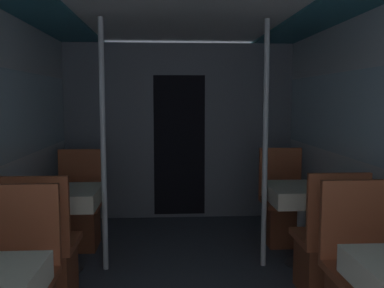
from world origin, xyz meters
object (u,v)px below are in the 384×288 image
dining_table_left_1 (63,201)px  dining_table_right_1 (303,198)px  chair_left_near_1 (45,264)px  chair_right_near_1 (327,257)px  support_pole_left_1 (103,146)px  support_pole_right_1 (265,145)px  chair_right_far_1 (284,215)px  chair_left_far_1 (78,218)px

dining_table_left_1 → dining_table_right_1: size_ratio=1.00×
chair_left_near_1 → chair_right_near_1: size_ratio=1.00×
support_pole_left_1 → support_pole_right_1: (1.42, 0.00, 0.00)m
chair_right_near_1 → chair_right_far_1: size_ratio=1.00×
support_pole_left_1 → support_pole_right_1: same height
chair_left_near_1 → chair_right_far_1: bearing=29.5°
dining_table_left_1 → chair_left_far_1: 0.68m
chair_left_near_1 → dining_table_right_1: (2.12, 0.60, 0.32)m
chair_left_far_1 → dining_table_right_1: 2.23m
dining_table_left_1 → support_pole_right_1: size_ratio=0.33×
dining_table_left_1 → chair_left_near_1: chair_left_near_1 is taller
chair_left_far_1 → dining_table_right_1: (2.12, -0.60, 0.32)m
chair_left_near_1 → chair_left_far_1: (0.00, 1.20, 0.00)m
support_pole_right_1 → dining_table_left_1: bearing=180.0°
support_pole_left_1 → chair_right_far_1: size_ratio=2.23×
chair_left_far_1 → support_pole_left_1: 1.06m
dining_table_right_1 → chair_right_far_1: bearing=90.0°
chair_left_far_1 → chair_right_far_1: (2.12, 0.00, 0.00)m
support_pole_left_1 → chair_right_far_1: 2.03m
dining_table_left_1 → chair_right_near_1: bearing=-15.8°
dining_table_left_1 → chair_right_near_1: (2.12, -0.60, -0.32)m
chair_right_far_1 → chair_left_far_1: bearing=0.0°
chair_left_far_1 → dining_table_right_1: bearing=164.2°
dining_table_right_1 → support_pole_right_1: size_ratio=0.33×
support_pole_left_1 → chair_right_far_1: (1.77, 0.60, -0.80)m
chair_left_near_1 → support_pole_left_1: bearing=59.6°
chair_left_near_1 → chair_right_near_1: same height
support_pole_right_1 → dining_table_right_1: bearing=0.0°
chair_left_near_1 → support_pole_right_1: bearing=18.8°
dining_table_left_1 → chair_left_near_1: size_ratio=0.74×
chair_left_far_1 → chair_right_far_1: same height
chair_right_near_1 → chair_left_far_1: bearing=150.5°
chair_left_far_1 → chair_right_far_1: bearing=-180.0°
chair_left_near_1 → chair_right_far_1: (2.12, 1.20, 0.00)m
dining_table_right_1 → chair_right_far_1: size_ratio=0.74×
support_pole_left_1 → dining_table_right_1: support_pole_left_1 is taller
chair_left_far_1 → support_pole_left_1: support_pole_left_1 is taller
chair_right_near_1 → chair_right_far_1: (0.00, 1.20, 0.00)m
chair_right_far_1 → chair_left_near_1: bearing=29.5°
chair_right_far_1 → support_pole_right_1: support_pole_right_1 is taller
dining_table_left_1 → support_pole_right_1: bearing=-0.0°
chair_right_far_1 → chair_right_near_1: bearing=90.0°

